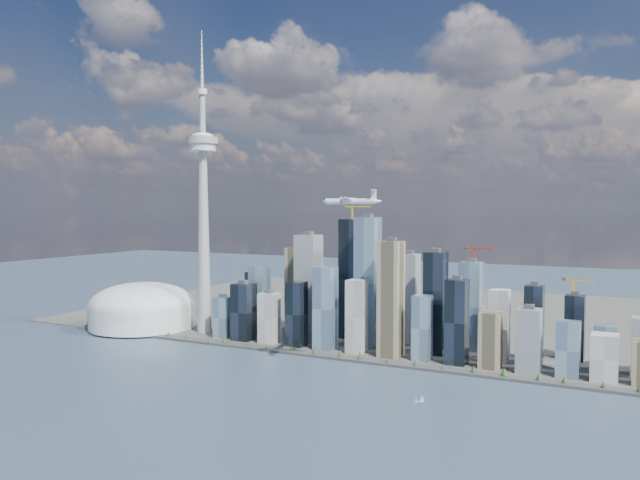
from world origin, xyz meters
The scene contains 10 objects.
ground centered at (0.00, 0.00, 0.00)m, with size 4000.00×4000.00×0.00m, color #374C60.
seawall centered at (0.00, 250.00, 2.00)m, with size 1100.00×22.00×4.00m, color #383838.
land centered at (0.00, 700.00, 1.50)m, with size 1400.00×900.00×3.00m, color #4C4C47.
shoreline_trees centered at (0.00, 250.00, 8.78)m, with size 960.53×7.20×8.80m.
skyscraper_cluster centered at (59.62, 336.82, 72.81)m, with size 736.00×142.00×236.17m.
needle_tower centered at (-300.00, 310.00, 235.84)m, with size 56.00×56.00×550.50m.
dome_stadium centered at (-440.00, 300.00, 39.44)m, with size 200.00×200.00×86.00m.
airplane centered at (76.17, 128.04, 242.65)m, with size 77.87×69.37×19.17m.
sailboat_west centered at (174.89, 97.46, 2.97)m, with size 6.63×3.44×9.26m.
sailboat_east centered at (180.79, 102.95, 3.10)m, with size 6.96×3.23×9.65m.
Camera 1 is at (403.46, -612.51, 233.86)m, focal length 35.00 mm.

